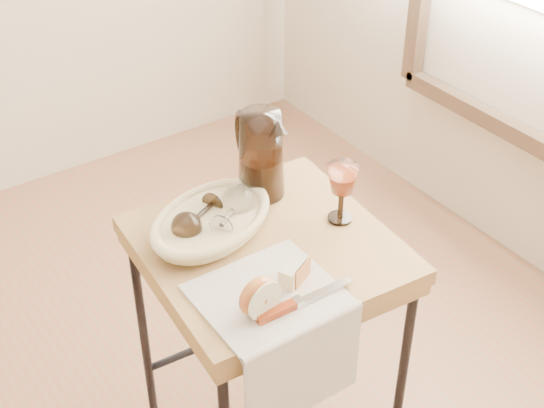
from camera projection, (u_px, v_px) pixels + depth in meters
side_table at (268, 349)px, 1.95m from camera, size 0.59×0.59×0.69m
tea_towel at (268, 295)px, 1.60m from camera, size 0.29×0.26×0.01m
bread_basket at (211, 223)px, 1.77m from camera, size 0.36×0.30×0.05m
goblet_lying_a at (198, 217)px, 1.75m from camera, size 0.14×0.11×0.07m
goblet_lying_b at (231, 211)px, 1.76m from camera, size 0.15×0.14×0.08m
pitcher at (261, 154)px, 1.85m from camera, size 0.22×0.27×0.26m
wine_goblet at (342, 193)px, 1.78m from camera, size 0.10×0.10×0.15m
apple_half at (258, 296)px, 1.53m from camera, size 0.10×0.06×0.09m
apple_wedge at (293, 273)px, 1.62m from camera, size 0.07×0.06×0.04m
table_knife at (301, 300)px, 1.57m from camera, size 0.23×0.03×0.02m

